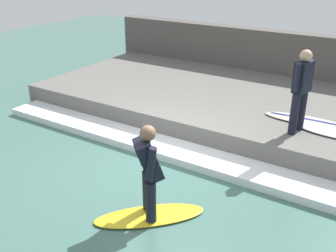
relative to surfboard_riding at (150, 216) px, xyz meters
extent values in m
plane|color=#426B60|center=(1.27, 0.74, -0.03)|extent=(28.00, 28.00, 0.00)
cube|color=#66635E|center=(4.50, 0.74, 0.23)|extent=(4.40, 9.34, 0.52)
cube|color=#544F49|center=(6.95, 0.74, 0.81)|extent=(0.50, 9.80, 1.67)
cube|color=white|center=(1.92, 0.74, 0.05)|extent=(0.75, 8.87, 0.15)
ellipsoid|color=yellow|center=(0.00, 0.00, 0.00)|extent=(1.55, 1.58, 0.06)
cylinder|color=black|center=(0.11, 0.10, 0.36)|extent=(0.16, 0.16, 0.65)
cylinder|color=black|center=(-0.11, -0.10, 0.36)|extent=(0.16, 0.16, 0.65)
cube|color=black|center=(0.00, 0.00, 0.98)|extent=(0.56, 0.56, 0.63)
sphere|color=#846047|center=(0.00, 0.00, 1.38)|extent=(0.23, 0.23, 0.23)
cylinder|color=black|center=(0.16, 0.15, 1.01)|extent=(0.11, 0.19, 0.53)
cylinder|color=black|center=(-0.16, -0.15, 1.01)|extent=(0.11, 0.19, 0.53)
cylinder|color=black|center=(3.27, -1.27, 0.89)|extent=(0.15, 0.15, 0.80)
cylinder|color=black|center=(2.99, -1.21, 0.89)|extent=(0.15, 0.15, 0.80)
cube|color=black|center=(3.13, -1.24, 1.58)|extent=(0.41, 0.30, 0.58)
sphere|color=tan|center=(3.13, -1.24, 1.97)|extent=(0.22, 0.22, 0.22)
cylinder|color=black|center=(3.34, -1.29, 1.61)|extent=(0.11, 0.11, 0.51)
cylinder|color=black|center=(2.92, -1.20, 1.61)|extent=(0.11, 0.11, 0.51)
ellipsoid|color=beige|center=(3.72, -1.30, 0.52)|extent=(0.56, 1.71, 0.06)
ellipsoid|color=navy|center=(3.72, -1.30, 0.55)|extent=(0.16, 1.56, 0.01)
camera|label=1|loc=(-3.97, -2.84, 3.66)|focal=42.00mm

